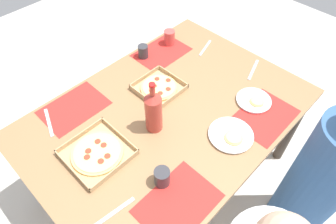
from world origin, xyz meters
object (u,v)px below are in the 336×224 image
at_px(pizza_box_corner_left, 159,88).
at_px(cup_clear_right, 143,52).
at_px(plate_middle, 231,135).
at_px(pizza_box_center, 97,153).
at_px(diner_left_seat, 319,180).
at_px(cup_red, 169,37).
at_px(cup_dark, 162,177).
at_px(plate_far_left, 254,101).
at_px(soda_bottle, 153,111).

height_order(pizza_box_corner_left, cup_clear_right, cup_clear_right).
bearing_deg(plate_middle, cup_clear_right, -98.71).
distance_m(pizza_box_center, plate_middle, 0.70).
height_order(plate_middle, cup_clear_right, cup_clear_right).
bearing_deg(diner_left_seat, cup_red, -94.98).
relative_size(pizza_box_corner_left, cup_red, 2.52).
distance_m(cup_red, cup_dark, 1.08).
height_order(plate_middle, diner_left_seat, diner_left_seat).
height_order(plate_far_left, diner_left_seat, diner_left_seat).
relative_size(plate_far_left, soda_bottle, 0.63).
bearing_deg(cup_dark, diner_left_seat, 141.97).
xyz_separation_m(plate_far_left, plate_middle, (0.30, 0.05, 0.00)).
height_order(plate_far_left, cup_clear_right, cup_clear_right).
bearing_deg(pizza_box_corner_left, pizza_box_center, 11.53).
bearing_deg(pizza_box_corner_left, plate_middle, 91.86).
height_order(soda_bottle, cup_red, soda_bottle).
relative_size(plate_middle, cup_red, 2.36).
height_order(soda_bottle, cup_clear_right, soda_bottle).
relative_size(soda_bottle, diner_left_seat, 0.28).
bearing_deg(plate_middle, pizza_box_center, -36.58).
relative_size(plate_far_left, cup_red, 2.00).
bearing_deg(pizza_box_corner_left, soda_bottle, 40.64).
bearing_deg(cup_red, cup_dark, 42.39).
height_order(plate_middle, cup_dark, cup_dark).
bearing_deg(cup_dark, cup_red, -137.61).
height_order(plate_far_left, soda_bottle, soda_bottle).
height_order(plate_far_left, plate_middle, same).
distance_m(soda_bottle, cup_clear_right, 0.61).
bearing_deg(pizza_box_corner_left, plate_far_left, 123.53).
distance_m(pizza_box_corner_left, diner_left_seat, 1.04).
bearing_deg(cup_dark, pizza_box_center, -70.85).
height_order(pizza_box_corner_left, plate_far_left, pizza_box_corner_left).
relative_size(pizza_box_center, plate_middle, 1.26).
distance_m(cup_dark, cup_clear_right, 0.94).
height_order(pizza_box_center, cup_clear_right, cup_clear_right).
distance_m(cup_red, diner_left_seat, 1.29).
bearing_deg(diner_left_seat, plate_middle, -62.20).
bearing_deg(cup_clear_right, plate_middle, 81.29).
xyz_separation_m(plate_far_left, soda_bottle, (0.53, -0.28, 0.12)).
xyz_separation_m(pizza_box_center, soda_bottle, (-0.32, 0.08, 0.12)).
xyz_separation_m(pizza_box_center, pizza_box_corner_left, (-0.54, -0.11, 0.00)).
relative_size(pizza_box_center, cup_clear_right, 3.43).
bearing_deg(cup_red, plate_middle, 66.10).
bearing_deg(cup_red, soda_bottle, 37.97).
bearing_deg(plate_far_left, diner_left_seat, 84.26).
xyz_separation_m(plate_middle, soda_bottle, (0.24, -0.34, 0.12)).
distance_m(pizza_box_corner_left, plate_middle, 0.53).
relative_size(cup_red, cup_dark, 1.07).
xyz_separation_m(plate_middle, diner_left_seat, (-0.24, 0.46, -0.21)).
distance_m(pizza_box_center, pizza_box_corner_left, 0.55).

